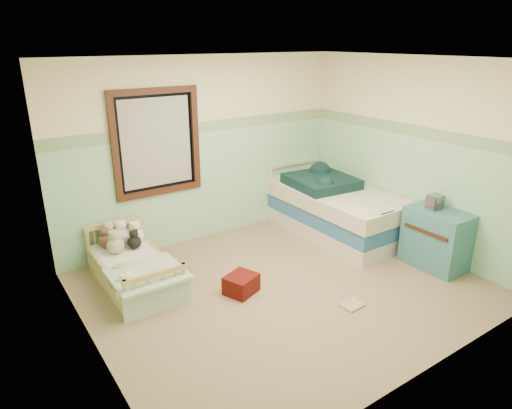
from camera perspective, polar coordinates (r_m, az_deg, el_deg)
floor at (r=5.32m, az=3.52°, el=-10.35°), size 4.20×3.60×0.02m
ceiling at (r=4.59m, az=4.22°, el=17.87°), size 4.20×3.60×0.02m
wall_back at (r=6.27m, az=-6.41°, el=6.77°), size 4.20×0.04×2.50m
wall_front at (r=3.66m, az=21.50°, el=-4.48°), size 4.20×0.04×2.50m
wall_left at (r=3.94m, az=-20.99°, el=-2.66°), size 0.04×3.60×2.50m
wall_right at (r=6.29m, az=19.18°, el=5.81°), size 0.04×3.60×2.50m
wainscot_mint at (r=6.39m, az=-6.18°, el=2.38°), size 4.20×0.01×1.50m
border_strip at (r=6.19m, az=-6.47°, el=9.67°), size 4.20×0.01×0.15m
window_frame at (r=5.90m, az=-12.34°, el=7.58°), size 1.16×0.06×1.36m
window_blinds at (r=5.91m, az=-12.38°, el=7.60°), size 0.92×0.01×1.12m
toddler_bed_frame at (r=5.52m, az=-15.01°, el=-8.68°), size 0.70×1.40×0.18m
toddler_mattress at (r=5.45m, az=-15.15°, el=-7.30°), size 0.64×1.34×0.12m
patchwork_quilt at (r=5.05m, az=-13.52°, el=-8.49°), size 0.76×0.70×0.03m
plush_bed_brown at (r=5.79m, az=-18.38°, el=-4.36°), size 0.18×0.18×0.18m
plush_bed_white at (r=5.83m, az=-16.53°, el=-3.79°), size 0.21×0.21×0.21m
plush_bed_tan at (r=5.60m, az=-17.25°, el=-4.92°), size 0.20×0.20×0.20m
plush_bed_dark at (r=5.67m, az=-15.02°, el=-4.60°), size 0.16×0.16×0.16m
plush_floor_cream at (r=5.07m, az=-15.60°, el=-10.86°), size 0.28×0.28×0.28m
plush_floor_tan at (r=5.34m, az=-16.41°, el=-9.45°), size 0.25×0.25×0.25m
twin_bed_frame at (r=6.72m, az=9.95°, el=-2.72°), size 1.00×2.00×0.22m
twin_boxspring at (r=6.64m, az=10.06°, el=-0.97°), size 1.00×2.00×0.22m
twin_mattress at (r=6.56m, az=10.18°, el=0.82°), size 1.04×2.04×0.22m
teal_blanket at (r=6.68m, az=8.18°, el=2.91°), size 0.93×0.98×0.14m
dresser at (r=6.02m, az=21.70°, el=-4.02°), size 0.46×0.74×0.74m
book_stack at (r=5.91m, az=21.55°, el=0.32°), size 0.19×0.15×0.18m
red_pillow at (r=5.15m, az=-1.88°, el=-9.95°), size 0.42×0.40×0.21m
floor_book at (r=5.07m, az=12.01°, el=-12.25°), size 0.25×0.20×0.02m
extra_plush_0 at (r=5.84m, az=-17.96°, el=-3.91°), size 0.21×0.21×0.21m
extra_plush_1 at (r=5.81m, az=-14.80°, el=-3.93°), size 0.17×0.17×0.17m
extra_plush_2 at (r=5.79m, az=-14.88°, el=-3.83°), size 0.20×0.20×0.20m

